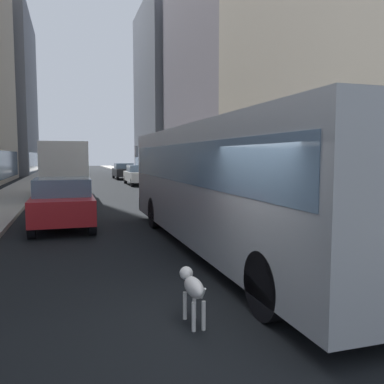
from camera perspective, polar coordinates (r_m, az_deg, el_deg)
The scene contains 13 objects.
ground_plane at distance 40.36m, azimuth -13.51°, elevation 1.68°, with size 120.00×120.00×0.00m, color black.
sidewalk_left at distance 40.39m, azimuth -21.61°, elevation 1.57°, with size 2.40×110.00×0.15m, color #ADA89E.
sidewalk_right at distance 41.11m, azimuth -5.56°, elevation 1.97°, with size 2.40×110.00×0.15m, color #9E9991.
building_right_far at distance 57.24m, azimuth -2.41°, elevation 14.21°, with size 9.11×15.87×22.75m.
transit_bus at distance 9.90m, azimuth 5.36°, elevation 1.89°, with size 2.78×11.53×3.05m.
car_silver_sedan at distance 47.09m, azimuth -17.49°, elevation 3.06°, with size 1.78×4.37×1.62m.
car_white_van at distance 32.75m, azimuth -7.73°, elevation 2.45°, with size 1.74×4.67×1.62m.
car_black_suv at distance 41.35m, azimuth -9.72°, elevation 2.97°, with size 1.90×4.39×1.62m.
car_red_coupe at distance 13.88m, azimuth -17.96°, elevation -1.36°, with size 1.89×4.55×1.62m.
box_truck at distance 23.54m, azimuth -17.74°, elevation 3.27°, with size 2.30×7.50×3.05m.
dalmatian_dog at distance 5.73m, azimuth 0.08°, elevation -13.41°, with size 0.22×0.96×0.72m.
pedestrian_with_handbag at distance 12.54m, azimuth 22.69°, elevation -1.31°, with size 0.45×0.34×1.69m.
pedestrian_in_coat at distance 16.19m, azimuth 11.90°, elevation 0.34°, with size 0.34×0.34×1.69m.
Camera 1 is at (-2.60, -5.20, 2.34)m, focal length 37.36 mm.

